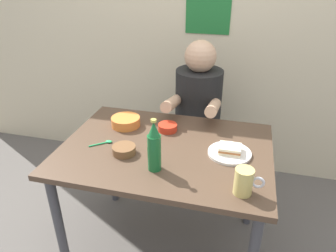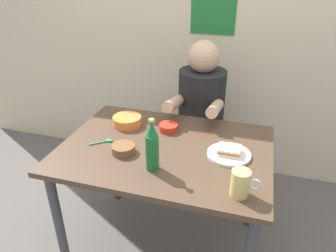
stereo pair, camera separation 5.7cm
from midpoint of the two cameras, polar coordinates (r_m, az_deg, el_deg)
ground_plane at (r=2.15m, az=-1.17°, el=-20.89°), size 6.00×6.00×0.00m
wall_back at (r=2.47m, az=5.47°, el=20.37°), size 4.40×0.09×2.60m
dining_table at (r=1.72m, az=-1.37°, el=-6.49°), size 1.10×0.80×0.74m
stool at (r=2.38m, az=4.41°, el=-4.36°), size 0.34×0.34×0.45m
person_seated at (r=2.18m, az=4.75°, el=4.80°), size 0.33×0.56×0.72m
plate_orange at (r=1.63m, az=10.11°, el=-4.86°), size 0.22×0.22×0.01m
sandwich at (r=1.61m, az=10.18°, el=-4.11°), size 0.11×0.09×0.04m
beer_mug at (r=1.36m, az=12.47°, el=-9.82°), size 0.13×0.08×0.12m
beer_bottle at (r=1.44m, az=-3.72°, el=-3.91°), size 0.06×0.06×0.26m
soup_bowl_orange at (r=1.88m, az=-8.55°, el=0.87°), size 0.17×0.17×0.05m
sauce_bowl_chili at (r=1.81m, az=-0.96°, el=-0.20°), size 0.11×0.11×0.04m
condiment_bowl_brown at (r=1.62m, az=-8.99°, el=-4.23°), size 0.12×0.12×0.04m
spoon at (r=1.73m, az=-12.30°, el=-2.96°), size 0.11×0.08×0.01m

